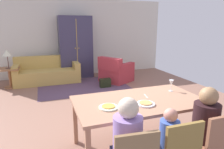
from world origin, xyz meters
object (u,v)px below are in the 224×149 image
plate_near_child (146,104)px  table_lamp (7,54)px  armchair (115,72)px  side_table (10,75)px  handbag (105,83)px  plate_near_man (109,107)px  wine_glass (171,83)px  dining_chair_woman (213,143)px  armoire (76,47)px  dining_table (139,104)px  couch (48,73)px  person_child (166,148)px  person_woman (202,133)px

plate_near_child → table_lamp: size_ratio=0.46×
armchair → side_table: armchair is taller
side_table → handbag: (2.64, -0.90, -0.25)m
plate_near_man → wine_glass: (1.16, 0.30, 0.12)m
dining_chair_woman → armoire: bearing=96.5°
armoire → table_lamp: armoire is taller
dining_table → plate_near_man: (-0.50, -0.12, 0.08)m
couch → handbag: size_ratio=6.19×
plate_near_child → dining_chair_woman: dining_chair_woman is taller
side_table → table_lamp: 0.63m
wine_glass → armoire: (-0.77, 4.38, 0.16)m
person_child → couch: person_child is taller
wine_glass → plate_near_child: bearing=-151.2°
dining_table → table_lamp: table_lamp is taller
side_table → handbag: side_table is taller
dining_table → armoire: (-0.11, 4.56, 0.36)m
person_woman → armoire: armoire is taller
plate_near_child → side_table: plate_near_child is taller
person_child → armoire: (-0.11, 5.25, 0.62)m
armoire → handbag: bearing=-69.2°
dining_chair_woman → handbag: 3.92m
plate_near_man → couch: couch is taller
dining_table → person_child: bearing=-89.9°
person_child → dining_chair_woman: size_ratio=1.06×
dining_chair_woman → handbag: (-0.04, 3.90, -0.36)m
person_woman → wine_glass: bearing=79.9°
dining_table → couch: (-1.11, 4.20, -0.39)m
person_woman → table_lamp: table_lamp is taller
dining_table → side_table: (-2.17, 3.94, -0.32)m
person_child → handbag: (0.46, 3.73, -0.30)m
plate_near_man → table_lamp: size_ratio=0.46×
plate_near_child → person_woman: bearing=-45.2°
couch → dining_chair_woman: bearing=-72.3°
armchair → wine_glass: bearing=-95.3°
dining_table → plate_near_man: size_ratio=7.29×
dining_table → dining_chair_woman: 1.02m
person_child → dining_table: bearing=90.1°
plate_near_man → plate_near_child: size_ratio=1.00×
dining_chair_woman → side_table: bearing=119.1°
dining_table → handbag: dining_table is taller
plate_near_child → dining_chair_woman: bearing=-53.7°
plate_near_child → armoire: armoire is taller
plate_near_child → handbag: plate_near_child is taller
wine_glass → side_table: size_ratio=0.32×
handbag → plate_near_man: bearing=-107.0°
person_child → person_woman: size_ratio=0.83×
wine_glass → armoire: size_ratio=0.09×
plate_near_man → couch: bearing=98.1°
wine_glass → side_table: wine_glass is taller
wine_glass → armchair: size_ratio=0.16×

